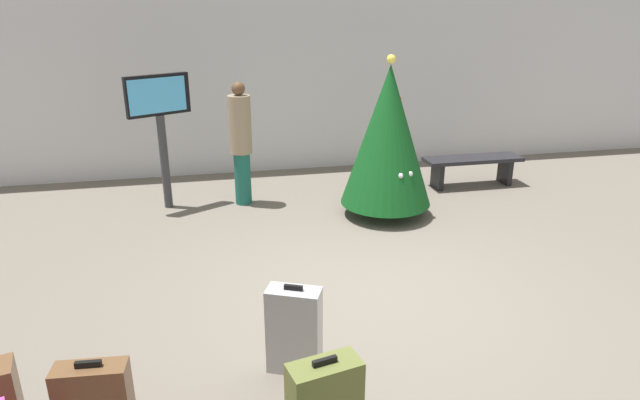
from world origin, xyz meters
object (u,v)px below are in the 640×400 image
holiday_tree (388,136)px  waiting_bench (473,164)px  suitcase_2 (294,330)px  traveller_0 (241,141)px  flight_info_kiosk (160,116)px

holiday_tree → waiting_bench: holiday_tree is taller
suitcase_2 → holiday_tree: bearing=60.0°
suitcase_2 → waiting_bench: bearing=48.5°
suitcase_2 → traveller_0: bearing=91.4°
holiday_tree → waiting_bench: bearing=27.6°
waiting_bench → traveller_0: (-3.73, -0.06, 0.59)m
flight_info_kiosk → traveller_0: bearing=-3.8°
traveller_0 → holiday_tree: bearing=-24.6°
flight_info_kiosk → waiting_bench: flight_info_kiosk is taller
holiday_tree → suitcase_2: size_ratio=2.85×
waiting_bench → holiday_tree: bearing=-152.4°
holiday_tree → flight_info_kiosk: size_ratio=1.15×
holiday_tree → traveller_0: 2.12m
waiting_bench → suitcase_2: (-3.63, -4.10, 0.01)m
holiday_tree → suitcase_2: bearing=-120.0°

